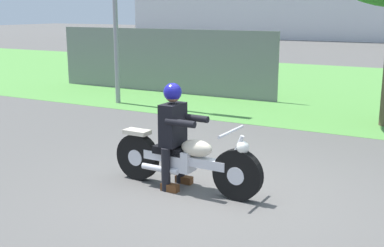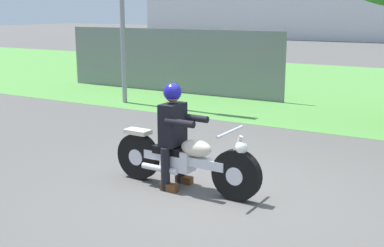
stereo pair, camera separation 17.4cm
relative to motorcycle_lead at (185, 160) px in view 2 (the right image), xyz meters
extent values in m
plane|color=#565451|center=(0.43, 0.03, -0.40)|extent=(120.00, 120.00, 0.00)
cube|color=#549342|center=(0.43, 9.93, -0.39)|extent=(60.00, 12.00, 0.01)
cylinder|color=black|center=(0.76, -0.02, -0.07)|extent=(0.65, 0.14, 0.65)
cylinder|color=silver|center=(0.76, -0.02, -0.07)|extent=(0.23, 0.15, 0.23)
cylinder|color=black|center=(-0.77, 0.02, -0.07)|extent=(0.65, 0.14, 0.65)
cylinder|color=silver|center=(-0.77, 0.02, -0.07)|extent=(0.23, 0.15, 0.23)
cube|color=silver|center=(-0.01, 0.00, 0.01)|extent=(1.23, 0.17, 0.12)
cube|color=silver|center=(-0.06, 0.00, -0.01)|extent=(0.33, 0.25, 0.28)
ellipsoid|color=beige|center=(0.17, 0.00, 0.19)|extent=(0.45, 0.25, 0.22)
cube|color=black|center=(-0.23, 0.01, 0.11)|extent=(0.45, 0.25, 0.10)
cube|color=beige|center=(-0.77, 0.02, 0.29)|extent=(0.37, 0.21, 0.06)
cylinder|color=silver|center=(0.71, -0.02, 0.18)|extent=(0.25, 0.06, 0.53)
cylinder|color=silver|center=(0.66, -0.02, 0.47)|extent=(0.05, 0.66, 0.04)
sphere|color=white|center=(0.82, -0.02, 0.29)|extent=(0.16, 0.16, 0.16)
cylinder|color=silver|center=(-0.31, -0.13, -0.13)|extent=(0.55, 0.10, 0.08)
cylinder|color=black|center=(-0.18, 0.19, -0.11)|extent=(0.12, 0.12, 0.58)
cube|color=#593319|center=(-0.12, 0.19, -0.35)|extent=(0.24, 0.11, 0.10)
cylinder|color=black|center=(-0.19, -0.17, -0.11)|extent=(0.12, 0.12, 0.58)
cube|color=#593319|center=(-0.13, -0.17, -0.35)|extent=(0.24, 0.11, 0.10)
cube|color=black|center=(-0.19, 0.01, 0.46)|extent=(0.23, 0.39, 0.56)
cylinder|color=black|center=(0.04, 0.17, 0.54)|extent=(0.42, 0.10, 0.09)
cylinder|color=black|center=(0.03, -0.17, 0.54)|extent=(0.42, 0.10, 0.09)
sphere|color=#996B4C|center=(-0.19, 0.01, 0.86)|extent=(0.20, 0.20, 0.20)
sphere|color=navy|center=(-0.19, 0.01, 0.89)|extent=(0.24, 0.24, 0.24)
cube|color=slate|center=(-4.52, 6.64, 0.50)|extent=(7.00, 0.06, 1.80)
camera|label=1|loc=(3.06, -5.43, 1.93)|focal=46.37mm
camera|label=2|loc=(3.21, -5.34, 1.93)|focal=46.37mm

